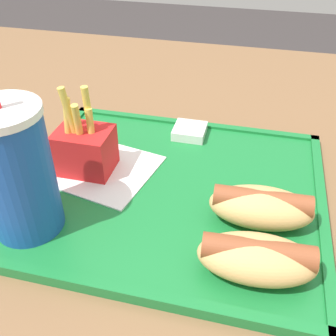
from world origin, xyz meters
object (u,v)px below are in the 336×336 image
(hot_dog_near, at_px, (261,206))
(hot_dog_far, at_px, (257,258))
(fries_carton, at_px, (85,148))
(soda_cup, at_px, (16,172))
(sauce_cup_mayo, at_px, (190,131))

(hot_dog_near, bearing_deg, hot_dog_far, 90.00)
(hot_dog_far, bearing_deg, hot_dog_near, -90.00)
(hot_dog_far, distance_m, fries_carton, 0.26)
(hot_dog_far, relative_size, hot_dog_near, 1.01)
(soda_cup, relative_size, hot_dog_far, 1.53)
(soda_cup, bearing_deg, sauce_cup_mayo, -120.58)
(hot_dog_far, xyz_separation_m, sauce_cup_mayo, (0.11, -0.24, -0.02))
(hot_dog_near, xyz_separation_m, fries_carton, (0.23, -0.05, 0.01))
(fries_carton, bearing_deg, soda_cup, 79.46)
(soda_cup, relative_size, fries_carton, 1.50)
(fries_carton, bearing_deg, hot_dog_near, 168.39)
(hot_dog_near, distance_m, sauce_cup_mayo, 0.20)
(soda_cup, distance_m, fries_carton, 0.12)
(hot_dog_far, relative_size, sauce_cup_mayo, 2.50)
(soda_cup, relative_size, sauce_cup_mayo, 3.82)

